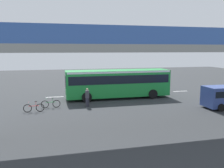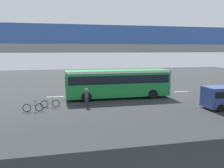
{
  "view_description": "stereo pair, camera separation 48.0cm",
  "coord_description": "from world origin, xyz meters",
  "views": [
    {
      "loc": [
        7.69,
        24.87,
        5.42
      ],
      "look_at": [
        1.7,
        -0.09,
        1.6
      ],
      "focal_mm": 37.28,
      "sensor_mm": 36.0,
      "label": 1
    },
    {
      "loc": [
        7.23,
        24.98,
        5.42
      ],
      "look_at": [
        1.7,
        -0.09,
        1.6
      ],
      "focal_mm": 37.28,
      "sensor_mm": 36.0,
      "label": 2
    }
  ],
  "objects": [
    {
      "name": "ground",
      "position": [
        0.0,
        0.0,
        0.0
      ],
      "size": [
        80.0,
        80.0,
        0.0
      ],
      "primitive_type": "plane",
      "color": "#2D3033"
    },
    {
      "name": "city_bus",
      "position": [
        1.06,
        0.04,
        1.88
      ],
      "size": [
        11.54,
        2.85,
        3.15
      ],
      "color": "#1E8C38",
      "rests_on": "ground"
    },
    {
      "name": "bicycle_green",
      "position": [
        8.33,
        2.88,
        0.37
      ],
      "size": [
        1.77,
        0.44,
        0.96
      ],
      "color": "black",
      "rests_on": "ground"
    },
    {
      "name": "bicycle_red",
      "position": [
        9.73,
        4.07,
        0.37
      ],
      "size": [
        1.77,
        0.44,
        0.96
      ],
      "color": "black",
      "rests_on": "ground"
    },
    {
      "name": "pedestrian",
      "position": [
        4.92,
        3.2,
        0.89
      ],
      "size": [
        0.38,
        0.38,
        1.79
      ],
      "color": "#2D2D38",
      "rests_on": "ground"
    },
    {
      "name": "lane_dash_leftmost",
      "position": [
        -8.0,
        -2.18,
        0.0
      ],
      "size": [
        2.0,
        0.2,
        0.01
      ],
      "primitive_type": "cube",
      "color": "silver",
      "rests_on": "ground"
    },
    {
      "name": "lane_dash_left",
      "position": [
        -4.0,
        -2.18,
        0.0
      ],
      "size": [
        2.0,
        0.2,
        0.01
      ],
      "primitive_type": "cube",
      "color": "silver",
      "rests_on": "ground"
    },
    {
      "name": "lane_dash_centre",
      "position": [
        0.0,
        -2.18,
        0.0
      ],
      "size": [
        2.0,
        0.2,
        0.01
      ],
      "primitive_type": "cube",
      "color": "silver",
      "rests_on": "ground"
    },
    {
      "name": "lane_dash_right",
      "position": [
        4.0,
        -2.18,
        0.0
      ],
      "size": [
        2.0,
        0.2,
        0.01
      ],
      "primitive_type": "cube",
      "color": "silver",
      "rests_on": "ground"
    },
    {
      "name": "lane_dash_rightmost",
      "position": [
        8.0,
        -2.18,
        0.0
      ],
      "size": [
        2.0,
        0.2,
        0.01
      ],
      "primitive_type": "cube",
      "color": "silver",
      "rests_on": "ground"
    },
    {
      "name": "pedestrian_overpass",
      "position": [
        0.0,
        10.09,
        5.05
      ],
      "size": [
        25.98,
        2.6,
        6.84
      ],
      "color": "gray",
      "rests_on": "ground"
    }
  ]
}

